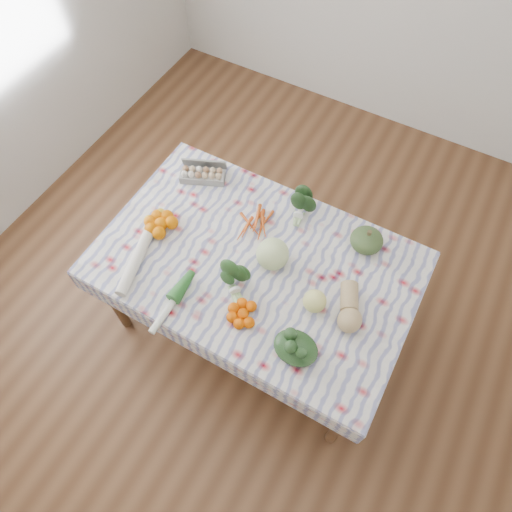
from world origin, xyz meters
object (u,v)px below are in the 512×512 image
(egg_carton, at_px, (202,175))
(grapefruit, at_px, (315,301))
(cabbage, at_px, (273,254))
(kabocha_squash, at_px, (367,240))
(butternut_squash, at_px, (350,307))
(dining_table, at_px, (256,270))

(egg_carton, xyz_separation_m, grapefruit, (0.92, -0.43, 0.02))
(grapefruit, bearing_deg, cabbage, 157.65)
(egg_carton, distance_m, kabocha_squash, 1.01)
(cabbage, bearing_deg, kabocha_squash, 40.75)
(egg_carton, distance_m, butternut_squash, 1.15)
(egg_carton, relative_size, butternut_squash, 1.02)
(kabocha_squash, distance_m, grapefruit, 0.46)
(egg_carton, relative_size, kabocha_squash, 1.49)
(kabocha_squash, bearing_deg, butternut_squash, -79.49)
(cabbage, bearing_deg, egg_carton, 154.08)
(dining_table, xyz_separation_m, cabbage, (0.08, 0.04, 0.17))
(kabocha_squash, distance_m, cabbage, 0.51)
(kabocha_squash, height_order, cabbage, cabbage)
(egg_carton, xyz_separation_m, cabbage, (0.62, -0.30, 0.05))
(kabocha_squash, bearing_deg, grapefruit, -100.92)
(dining_table, relative_size, grapefruit, 13.80)
(cabbage, height_order, butternut_squash, cabbage)
(dining_table, bearing_deg, cabbage, 26.23)
(cabbage, relative_size, grapefruit, 1.47)
(egg_carton, bearing_deg, grapefruit, -48.58)
(dining_table, height_order, butternut_squash, butternut_squash)
(egg_carton, bearing_deg, kabocha_squash, -22.15)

